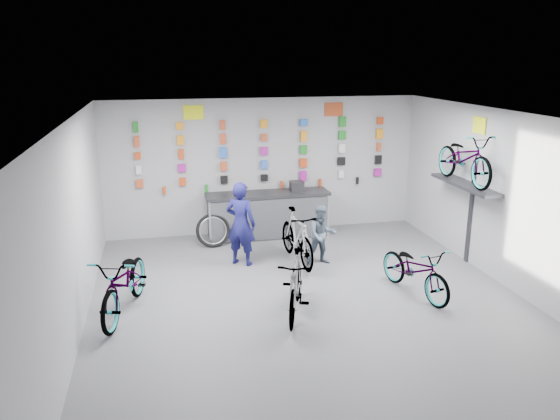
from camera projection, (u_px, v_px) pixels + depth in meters
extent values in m
plane|color=#515156|center=(311.00, 305.00, 8.81)|extent=(8.00, 8.00, 0.00)
plane|color=white|center=(314.00, 118.00, 7.99)|extent=(8.00, 8.00, 0.00)
plane|color=#A9A9AB|center=(263.00, 166.00, 12.16)|extent=(7.00, 0.00, 7.00)
plane|color=#A9A9AB|center=(442.00, 345.00, 4.65)|extent=(7.00, 0.00, 7.00)
plane|color=#A9A9AB|center=(73.00, 231.00, 7.67)|extent=(0.00, 8.00, 8.00)
plane|color=#A9A9AB|center=(514.00, 203.00, 9.14)|extent=(0.00, 8.00, 8.00)
cube|color=black|center=(268.00, 217.00, 12.02)|extent=(2.60, 0.60, 0.90)
cube|color=silver|center=(271.00, 219.00, 11.73)|extent=(2.60, 0.02, 0.90)
cube|color=silver|center=(210.00, 223.00, 11.46)|extent=(0.04, 0.04, 0.96)
cube|color=silver|center=(328.00, 216.00, 12.00)|extent=(0.04, 0.04, 0.96)
cube|color=black|center=(268.00, 194.00, 11.88)|extent=(2.70, 0.66, 0.06)
cube|color=#CA4925|center=(140.00, 184.00, 11.59)|extent=(0.15, 0.06, 0.18)
cube|color=#CA3F15|center=(183.00, 182.00, 11.78)|extent=(0.14, 0.06, 0.17)
cube|color=black|center=(224.00, 180.00, 11.97)|extent=(0.15, 0.06, 0.17)
cube|color=black|center=(264.00, 178.00, 12.16)|extent=(0.16, 0.06, 0.15)
cube|color=#AA1892|center=(303.00, 176.00, 12.35)|extent=(0.15, 0.06, 0.22)
cube|color=silver|center=(341.00, 174.00, 12.54)|extent=(0.12, 0.06, 0.17)
cube|color=#AA1892|center=(378.00, 172.00, 12.73)|extent=(0.17, 0.06, 0.17)
cube|color=silver|center=(139.00, 170.00, 11.51)|extent=(0.11, 0.06, 0.18)
cube|color=#AA1892|center=(182.00, 168.00, 11.70)|extent=(0.17, 0.06, 0.17)
cube|color=#CA4925|center=(224.00, 166.00, 11.89)|extent=(0.14, 0.06, 0.20)
cube|color=blue|center=(264.00, 165.00, 12.08)|extent=(0.13, 0.06, 0.19)
cube|color=#CA3F15|center=(303.00, 163.00, 12.27)|extent=(0.16, 0.06, 0.20)
cube|color=black|center=(341.00, 161.00, 12.46)|extent=(0.17, 0.06, 0.18)
cube|color=black|center=(378.00, 160.00, 12.64)|extent=(0.15, 0.06, 0.19)
cube|color=#CA3F15|center=(138.00, 156.00, 11.43)|extent=(0.12, 0.06, 0.15)
cube|color=#CA3F15|center=(181.00, 154.00, 11.62)|extent=(0.11, 0.06, 0.20)
cube|color=blue|center=(223.00, 153.00, 11.81)|extent=(0.16, 0.06, 0.23)
cube|color=#AA1892|center=(264.00, 151.00, 11.99)|extent=(0.15, 0.06, 0.18)
cube|color=#1D7F22|center=(303.00, 150.00, 12.18)|extent=(0.15, 0.06, 0.19)
cube|color=silver|center=(342.00, 148.00, 12.37)|extent=(0.14, 0.06, 0.20)
cube|color=#CA4925|center=(379.00, 147.00, 12.56)|extent=(0.09, 0.06, 0.19)
cube|color=#CA4925|center=(137.00, 142.00, 11.35)|extent=(0.11, 0.06, 0.22)
cube|color=orange|center=(180.00, 140.00, 11.53)|extent=(0.14, 0.06, 0.20)
cube|color=#CA4925|center=(223.00, 139.00, 11.72)|extent=(0.12, 0.06, 0.21)
cube|color=#CA4925|center=(264.00, 138.00, 11.91)|extent=(0.12, 0.06, 0.16)
cube|color=orange|center=(304.00, 136.00, 12.10)|extent=(0.13, 0.06, 0.24)
cube|color=#1D7F22|center=(342.00, 135.00, 12.29)|extent=(0.16, 0.06, 0.19)
cube|color=orange|center=(380.00, 134.00, 12.48)|extent=(0.16, 0.06, 0.23)
cube|color=#1D7F22|center=(136.00, 127.00, 11.26)|extent=(0.10, 0.06, 0.22)
cube|color=orange|center=(180.00, 126.00, 11.45)|extent=(0.15, 0.06, 0.15)
cube|color=#CA4925|center=(222.00, 125.00, 11.64)|extent=(0.11, 0.06, 0.20)
cube|color=orange|center=(264.00, 124.00, 11.83)|extent=(0.14, 0.06, 0.18)
cube|color=blue|center=(304.00, 123.00, 12.02)|extent=(0.17, 0.06, 0.16)
cube|color=#1D7F22|center=(343.00, 122.00, 12.21)|extent=(0.15, 0.06, 0.22)
cube|color=#CA3F15|center=(380.00, 121.00, 12.40)|extent=(0.14, 0.06, 0.16)
cylinder|color=#CA3F15|center=(164.00, 190.00, 11.72)|extent=(0.07, 0.07, 0.16)
cylinder|color=#1D7F22|center=(206.00, 188.00, 11.91)|extent=(0.07, 0.07, 0.16)
cylinder|color=#CA4925|center=(282.00, 184.00, 12.27)|extent=(0.07, 0.07, 0.16)
cylinder|color=#CA3F15|center=(320.00, 182.00, 12.46)|extent=(0.07, 0.07, 0.16)
cylinder|color=black|center=(357.00, 181.00, 12.65)|extent=(0.07, 0.07, 0.16)
cube|color=#333338|center=(465.00, 185.00, 10.21)|extent=(0.38, 1.90, 0.06)
cube|color=#333338|center=(471.00, 212.00, 10.40)|extent=(0.04, 0.10, 2.00)
cube|color=#F5FF19|center=(193.00, 112.00, 11.49)|extent=(0.42, 0.02, 0.30)
cube|color=#BF4A22|center=(334.00, 109.00, 12.14)|extent=(0.42, 0.02, 0.30)
cube|color=#F5FF19|center=(479.00, 125.00, 9.94)|extent=(0.02, 0.40, 0.30)
imported|color=gray|center=(125.00, 283.00, 8.38)|extent=(1.17, 2.07, 1.03)
imported|color=gray|center=(295.00, 285.00, 8.35)|extent=(0.98, 1.69, 0.98)
imported|color=gray|center=(415.00, 269.00, 9.09)|extent=(0.96, 1.77, 0.88)
imported|color=gray|center=(297.00, 237.00, 10.49)|extent=(0.65, 1.76, 1.04)
imported|color=gray|center=(465.00, 158.00, 10.06)|extent=(0.63, 1.80, 0.95)
imported|color=#14144E|center=(241.00, 224.00, 10.32)|extent=(0.71, 0.65, 1.62)
imported|color=#4E5D6D|center=(322.00, 235.00, 10.39)|extent=(0.57, 0.45, 1.17)
torus|color=black|center=(213.00, 231.00, 11.43)|extent=(0.73, 0.32, 0.70)
torus|color=silver|center=(213.00, 231.00, 11.43)|extent=(0.59, 0.23, 0.56)
cube|color=black|center=(297.00, 186.00, 11.98)|extent=(0.28, 0.30, 0.22)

